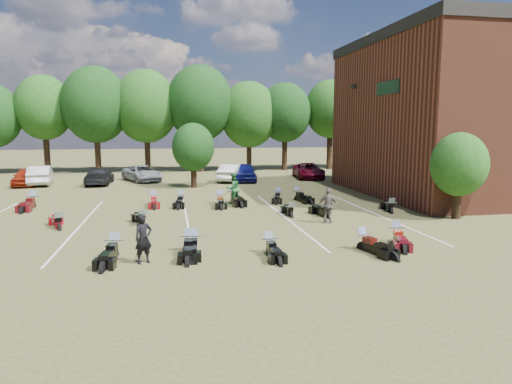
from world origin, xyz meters
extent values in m
plane|color=brown|center=(0.00, 0.00, 0.00)|extent=(160.00, 160.00, 0.00)
imported|color=#9A210E|center=(-14.95, 19.04, 0.70)|extent=(1.86, 4.18, 1.40)
imported|color=#B5B4B8|center=(-14.04, 19.44, 0.77)|extent=(2.39, 4.89, 1.54)
imported|color=gray|center=(-6.14, 20.48, 0.68)|extent=(4.03, 5.37, 1.36)
imported|color=black|center=(-9.41, 18.74, 0.67)|extent=(1.94, 4.63, 1.34)
imported|color=#0B0F53|center=(2.50, 18.87, 0.77)|extent=(2.22, 4.69, 1.55)
imported|color=#B6B5B0|center=(1.39, 19.02, 0.74)|extent=(3.04, 4.75, 1.48)
imported|color=#550418|center=(8.54, 19.98, 0.69)|extent=(2.79, 5.18, 1.38)
imported|color=#353539|center=(15.26, 19.70, 0.65)|extent=(2.46, 4.68, 1.29)
imported|color=black|center=(-4.71, -3.96, 0.86)|extent=(0.75, 0.66, 1.72)
imported|color=#27682E|center=(-0.07, 7.42, 0.95)|extent=(1.14, 1.03, 1.91)
imported|color=#605852|center=(3.72, 1.13, 0.86)|extent=(1.07, 0.89, 1.72)
cube|color=black|center=(9.35, 12.00, 7.50)|extent=(0.30, 0.40, 0.30)
cube|color=black|center=(9.47, 7.00, 7.00)|extent=(0.06, 3.00, 0.80)
cylinder|color=black|center=(-16.00, 29.00, 2.04)|extent=(0.58, 0.58, 4.08)
ellipsoid|color=#1E4C19|center=(-16.00, 29.00, 6.33)|extent=(6.00, 6.00, 6.90)
cylinder|color=black|center=(-11.00, 29.00, 2.04)|extent=(0.57, 0.58, 4.08)
ellipsoid|color=#1E4C19|center=(-11.00, 29.00, 6.33)|extent=(6.00, 6.00, 6.90)
cylinder|color=black|center=(-6.00, 29.00, 2.04)|extent=(0.57, 0.58, 4.08)
ellipsoid|color=#1E4C19|center=(-6.00, 29.00, 6.33)|extent=(6.00, 6.00, 6.90)
cylinder|color=black|center=(-1.00, 29.00, 2.04)|extent=(0.58, 0.58, 4.08)
ellipsoid|color=#1E4C19|center=(-1.00, 29.00, 6.33)|extent=(6.00, 6.00, 6.90)
cylinder|color=black|center=(4.00, 29.00, 2.04)|extent=(0.57, 0.58, 4.08)
ellipsoid|color=#1E4C19|center=(4.00, 29.00, 6.33)|extent=(6.00, 6.00, 6.90)
cylinder|color=black|center=(9.00, 29.00, 2.04)|extent=(0.57, 0.58, 4.08)
ellipsoid|color=#1E4C19|center=(9.00, 29.00, 6.33)|extent=(6.00, 6.00, 6.90)
cylinder|color=black|center=(14.00, 29.00, 2.04)|extent=(0.57, 0.58, 4.08)
ellipsoid|color=#1E4C19|center=(14.00, 29.00, 6.33)|extent=(6.00, 6.00, 6.90)
cylinder|color=black|center=(19.00, 29.00, 2.04)|extent=(0.58, 0.58, 4.08)
ellipsoid|color=#1E4C19|center=(19.00, 29.00, 6.33)|extent=(6.00, 6.00, 6.90)
cylinder|color=black|center=(24.00, 29.00, 2.04)|extent=(0.58, 0.58, 4.08)
ellipsoid|color=#1E4C19|center=(24.00, 29.00, 6.33)|extent=(6.00, 6.00, 6.90)
cylinder|color=black|center=(10.50, 1.00, 0.85)|extent=(0.24, 0.24, 1.71)
sphere|color=#1E4C19|center=(10.50, 1.00, 2.76)|extent=(2.80, 2.80, 2.80)
cylinder|color=black|center=(-2.00, 15.50, 0.95)|extent=(0.24, 0.24, 1.90)
sphere|color=#1E4C19|center=(-2.00, 15.50, 3.10)|extent=(3.20, 3.20, 3.20)
cube|color=silver|center=(-8.00, 3.00, 0.01)|extent=(0.10, 14.00, 0.01)
cube|color=silver|center=(-3.00, 3.00, 0.01)|extent=(0.10, 14.00, 0.01)
cube|color=silver|center=(2.00, 3.00, 0.01)|extent=(0.10, 14.00, 0.01)
cube|color=silver|center=(7.00, 3.00, 0.01)|extent=(0.10, 14.00, 0.01)
camera|label=1|loc=(-3.73, -19.53, 4.63)|focal=32.00mm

